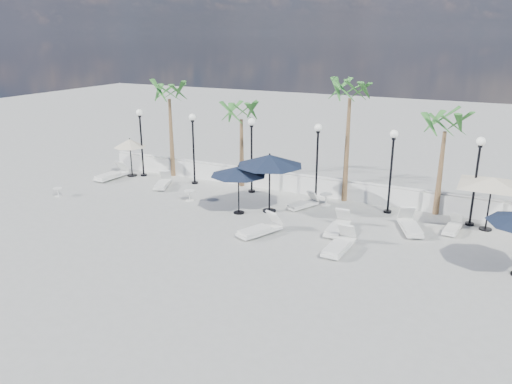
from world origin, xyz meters
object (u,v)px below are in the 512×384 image
at_px(parasol_navy_left, 238,171).
at_px(lounger_5, 260,229).
at_px(lounger_6, 410,226).
at_px(lounger_3, 339,245).
at_px(lounger_1, 163,183).
at_px(parasol_navy_mid, 270,161).
at_px(lounger_2, 303,204).
at_px(parasol_cream_sq_a, 493,178).
at_px(parasol_cream_small, 130,144).
at_px(lounger_4, 338,226).
at_px(lounger_0, 112,174).
at_px(lounger_8, 453,227).

bearing_deg(parasol_navy_left, lounger_5, -43.48).
bearing_deg(lounger_6, lounger_3, -145.41).
height_order(lounger_1, lounger_5, lounger_5).
xyz_separation_m(lounger_1, lounger_3, (10.95, -3.78, 0.03)).
bearing_deg(parasol_navy_mid, lounger_2, 42.63).
bearing_deg(parasol_navy_mid, parasol_cream_sq_a, 12.23).
distance_m(lounger_5, parasol_cream_small, 11.61).
bearing_deg(lounger_3, lounger_1, 164.35).
bearing_deg(lounger_2, lounger_4, -18.93).
relative_size(lounger_0, lounger_6, 1.02).
bearing_deg(lounger_0, parasol_navy_left, -6.76).
bearing_deg(lounger_1, lounger_2, -21.52).
relative_size(lounger_5, parasol_cream_small, 0.95).
height_order(lounger_6, parasol_navy_mid, parasol_navy_mid).
xyz_separation_m(lounger_3, parasol_cream_small, (-13.88, 4.81, 1.63)).
bearing_deg(lounger_6, lounger_2, 148.39).
height_order(parasol_navy_mid, parasol_cream_small, parasol_navy_mid).
bearing_deg(lounger_6, lounger_5, -173.36).
xyz_separation_m(lounger_0, lounger_5, (11.09, -3.67, -0.01)).
height_order(parasol_navy_mid, parasol_cream_sq_a, parasol_navy_mid).
bearing_deg(lounger_4, lounger_1, 168.26).
bearing_deg(lounger_6, lounger_8, 2.26).
bearing_deg(lounger_5, lounger_3, 21.58).
relative_size(lounger_0, lounger_3, 1.03).
xyz_separation_m(lounger_1, parasol_cream_sq_a, (15.80, 1.03, 2.04)).
relative_size(lounger_4, parasol_navy_left, 0.78).
distance_m(lounger_8, parasol_cream_sq_a, 2.55).
distance_m(lounger_6, parasol_cream_small, 16.08).
bearing_deg(lounger_2, parasol_navy_left, -116.88).
xyz_separation_m(lounger_2, parasol_cream_small, (-10.88, 0.84, 1.68)).
height_order(lounger_2, parasol_navy_left, parasol_navy_left).
bearing_deg(parasol_navy_mid, lounger_1, 172.03).
bearing_deg(lounger_4, parasol_cream_sq_a, 27.92).
distance_m(lounger_2, lounger_5, 3.87).
distance_m(lounger_5, lounger_8, 8.01).
bearing_deg(lounger_2, lounger_0, -155.58).
bearing_deg(lounger_2, lounger_8, 23.47).
relative_size(lounger_0, parasol_cream_sq_a, 0.43).
distance_m(lounger_1, lounger_5, 8.40).
xyz_separation_m(lounger_6, parasol_cream_small, (-15.92, 1.60, 1.64)).
relative_size(lounger_5, lounger_6, 0.99).
bearing_deg(parasol_navy_mid, lounger_4, -16.14).
bearing_deg(lounger_5, lounger_4, 54.95).
height_order(parasol_navy_left, parasol_cream_sq_a, parasol_cream_sq_a).
distance_m(lounger_4, parasol_navy_mid, 4.33).
relative_size(lounger_5, parasol_navy_left, 0.82).
relative_size(lounger_8, parasol_cream_small, 0.75).
relative_size(lounger_0, parasol_navy_mid, 0.71).
bearing_deg(lounger_5, lounger_2, 107.92).
height_order(lounger_0, parasol_navy_mid, parasol_navy_mid).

